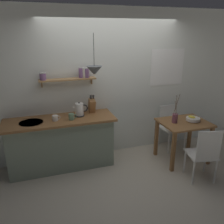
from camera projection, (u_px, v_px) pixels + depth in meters
The scene contains 14 objects.
ground_plane at pixel (122, 166), 4.20m from camera, with size 14.00×14.00×0.00m, color #BCB29E.
back_wall at pixel (121, 84), 4.40m from camera, with size 6.80×0.11×2.70m.
kitchen_counter at pixel (61, 143), 4.04m from camera, with size 1.83×0.63×0.91m.
wall_shelf at pixel (70, 76), 3.91m from camera, with size 0.95×0.20×0.31m.
dining_table at pixel (184, 129), 4.22m from camera, with size 0.85×0.69×0.76m.
dining_chair_near at pixel (204, 153), 3.62m from camera, with size 0.50×0.49×0.91m.
dining_chair_far at pixel (170, 124), 4.77m from camera, with size 0.46×0.45×0.87m.
fruit_bowl at pixel (193, 119), 4.19m from camera, with size 0.25×0.25×0.11m.
twig_vase at pixel (175, 118), 4.11m from camera, with size 0.10×0.10×0.52m.
electric_kettle at pixel (80, 110), 3.99m from camera, with size 0.26×0.17×0.25m.
knife_block at pixel (92, 105), 4.16m from camera, with size 0.10×0.20×0.33m.
coffee_mug_by_sink at pixel (55, 118), 3.80m from camera, with size 0.13×0.09×0.09m.
coffee_mug_spare at pixel (72, 117), 3.83m from camera, with size 0.13×0.09×0.10m.
pendant_lamp at pixel (94, 71), 3.73m from camera, with size 0.25×0.25×0.65m.
Camera 1 is at (-1.29, -3.43, 2.27)m, focal length 37.46 mm.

